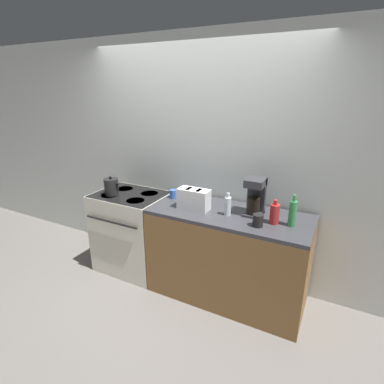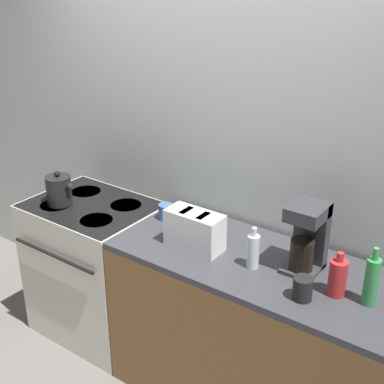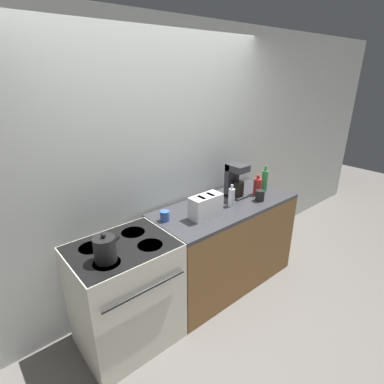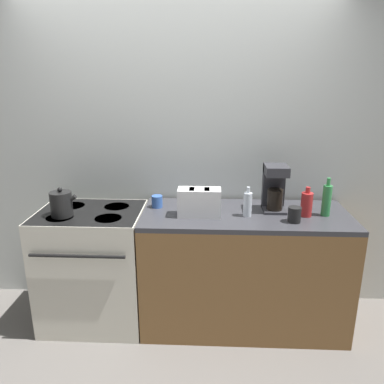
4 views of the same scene
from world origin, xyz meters
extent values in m
plane|color=slate|center=(0.00, 0.00, 0.00)|extent=(12.00, 12.00, 0.00)
cube|color=silver|center=(0.00, 0.71, 1.30)|extent=(8.00, 0.05, 2.60)
cube|color=silver|center=(-0.63, 0.30, 0.47)|extent=(0.79, 0.61, 0.93)
cube|color=black|center=(-0.63, 0.30, 0.92)|extent=(0.77, 0.60, 0.02)
cylinder|color=black|center=(-0.80, 0.18, 0.92)|extent=(0.19, 0.19, 0.01)
cylinder|color=black|center=(-0.45, 0.18, 0.92)|extent=(0.19, 0.19, 0.01)
cylinder|color=black|center=(-0.80, 0.43, 0.92)|extent=(0.19, 0.19, 0.01)
cylinder|color=black|center=(-0.45, 0.43, 0.92)|extent=(0.19, 0.19, 0.01)
cylinder|color=black|center=(-0.63, -0.03, 0.73)|extent=(0.67, 0.02, 0.02)
cube|color=brown|center=(0.55, 0.33, 0.45)|extent=(1.54, 0.66, 0.89)
cube|color=#38383D|center=(0.55, 0.33, 0.91)|extent=(1.54, 0.66, 0.04)
cylinder|color=black|center=(-0.79, 0.20, 1.02)|extent=(0.16, 0.16, 0.18)
sphere|color=black|center=(-0.79, 0.20, 1.13)|extent=(0.03, 0.03, 0.03)
cylinder|color=black|center=(-0.72, 0.20, 1.06)|extent=(0.09, 0.03, 0.07)
cube|color=white|center=(0.20, 0.26, 1.03)|extent=(0.31, 0.14, 0.20)
cube|color=black|center=(0.15, 0.26, 1.13)|extent=(0.04, 0.10, 0.01)
cube|color=black|center=(0.26, 0.26, 1.13)|extent=(0.04, 0.10, 0.01)
cube|color=#333338|center=(0.77, 0.39, 0.94)|extent=(0.17, 0.20, 0.02)
cube|color=#333338|center=(0.77, 0.46, 1.11)|extent=(0.17, 0.06, 0.35)
cube|color=#333338|center=(0.77, 0.39, 1.25)|extent=(0.17, 0.20, 0.07)
cylinder|color=black|center=(0.77, 0.37, 1.03)|extent=(0.12, 0.12, 0.15)
cylinder|color=#338C47|center=(1.12, 0.30, 1.04)|extent=(0.06, 0.06, 0.23)
cylinder|color=#338C47|center=(1.12, 0.30, 1.19)|extent=(0.03, 0.03, 0.06)
cylinder|color=#B72828|center=(0.98, 0.29, 1.02)|extent=(0.08, 0.08, 0.18)
cylinder|color=#B72828|center=(0.98, 0.29, 1.13)|extent=(0.03, 0.03, 0.04)
cylinder|color=silver|center=(0.55, 0.27, 1.02)|extent=(0.06, 0.06, 0.18)
cylinder|color=silver|center=(0.55, 0.27, 1.13)|extent=(0.02, 0.02, 0.04)
cylinder|color=black|center=(0.87, 0.16, 0.99)|extent=(0.09, 0.09, 0.11)
cylinder|color=#3860B2|center=(-0.13, 0.43, 0.98)|extent=(0.08, 0.08, 0.09)
camera|label=1|loc=(1.44, -2.16, 2.06)|focal=28.00mm
camera|label=2|loc=(1.65, -1.76, 2.36)|focal=50.00mm
camera|label=3|loc=(-1.47, -1.53, 2.17)|focal=28.00mm
camera|label=4|loc=(0.27, -2.30, 1.90)|focal=35.00mm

